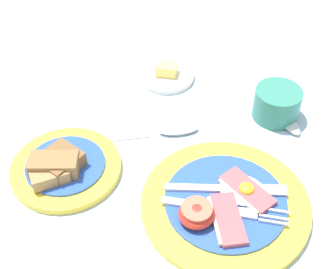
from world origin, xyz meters
The scene contains 7 objects.
ground_plane centered at (0.00, 0.00, 0.00)m, with size 3.00×3.00×0.00m, color #A3BCD1.
breakfast_plate centered at (0.06, -0.01, 0.01)m, with size 0.25×0.25×0.04m.
bread_plate centered at (-0.20, -0.04, 0.01)m, with size 0.18×0.18×0.04m.
sugar_cup centered at (0.09, 0.22, 0.03)m, with size 0.08×0.08×0.06m.
butter_dish centered at (-0.14, 0.26, 0.01)m, with size 0.11×0.11×0.03m.
teaspoon_by_saucer centered at (-0.08, 0.11, 0.01)m, with size 0.18×0.11×0.01m.
teaspoon_near_cup centered at (0.13, 0.19, 0.01)m, with size 0.14×0.16×0.01m.
Camera 1 is at (0.14, -0.44, 0.57)m, focal length 50.00 mm.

